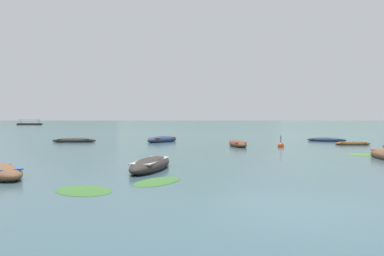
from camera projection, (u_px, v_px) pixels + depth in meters
ground_plane at (175, 120)px, 1507.26m from camera, size 6000.00×6000.00×0.00m
mountain_2 at (81, 88)px, 2012.97m from camera, size 1287.05×1287.05×339.74m
mountain_3 at (192, 71)px, 2071.37m from camera, size 1338.11×1338.11×529.41m
mountain_4 at (325, 83)px, 2104.14m from camera, size 1414.83×1414.83×412.94m
rowboat_0 at (238, 144)px, 30.98m from camera, size 1.38×3.90×0.62m
rowboat_3 at (162, 140)px, 37.19m from camera, size 3.65×4.34×0.71m
rowboat_4 at (151, 165)px, 16.58m from camera, size 2.20×4.66×0.65m
rowboat_5 at (326, 140)px, 38.13m from camera, size 3.79×2.91×0.50m
rowboat_6 at (74, 141)px, 36.69m from camera, size 4.17×1.06×0.52m
rowboat_8 at (352, 144)px, 32.59m from camera, size 3.12×1.02×0.40m
ferry_0 at (30, 124)px, 154.26m from camera, size 9.54×5.03×2.54m
mooring_buoy at (281, 146)px, 30.14m from camera, size 0.51×0.51×1.06m
weed_patch_0 at (84, 191)px, 11.60m from camera, size 2.55×2.60×0.14m
weed_patch_2 at (366, 155)px, 23.33m from camera, size 2.45×2.93×0.14m
weed_patch_4 at (158, 182)px, 13.29m from camera, size 2.26×2.74×0.14m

